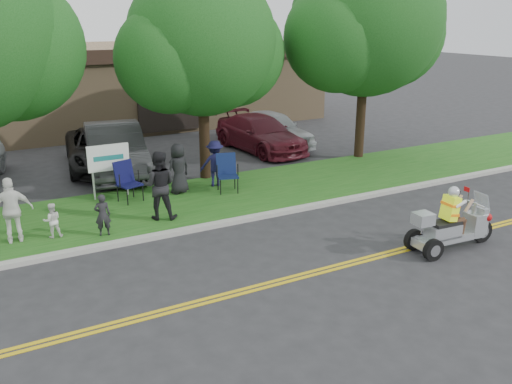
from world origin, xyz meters
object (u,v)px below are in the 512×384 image
lawn_chair_a (227,170)px  parked_car_right (260,133)px  parked_car_left (115,150)px  parked_car_mid (101,149)px  spectator_adult_mid (159,185)px  lawn_chair_b (127,179)px  spectator_adult_right (12,210)px  parked_car_far_right (272,129)px  trike_scooter (451,228)px

lawn_chair_a → parked_car_right: bearing=66.3°
parked_car_left → parked_car_mid: 1.13m
spectator_adult_mid → parked_car_mid: spectator_adult_mid is taller
lawn_chair_b → parked_car_mid: parked_car_mid is taller
spectator_adult_right → parked_car_far_right: spectator_adult_right is taller
parked_car_left → parked_car_far_right: 7.12m
trike_scooter → parked_car_mid: 12.84m
parked_car_mid → parked_car_far_right: size_ratio=1.14×
parked_car_mid → parked_car_far_right: 7.30m
lawn_chair_b → parked_car_far_right: size_ratio=0.27×
parked_car_left → parked_car_right: bearing=14.4°
spectator_adult_right → parked_car_mid: 7.23m
parked_car_far_right → spectator_adult_right: bearing=-154.1°
spectator_adult_right → parked_car_far_right: size_ratio=0.36×
lawn_chair_a → lawn_chair_b: bearing=-175.2°
spectator_adult_right → trike_scooter: bearing=153.5°
lawn_chair_b → parked_car_mid: bearing=68.3°
lawn_chair_a → parked_car_left: (-2.51, 3.97, 0.11)m
trike_scooter → parked_car_far_right: size_ratio=0.54×
parked_car_far_right → lawn_chair_a: bearing=-136.1°
parked_car_mid → spectator_adult_right: bearing=-111.4°
lawn_chair_b → parked_car_left: 3.44m
lawn_chair_b → spectator_adult_mid: (0.37, -1.93, 0.27)m
parked_car_far_right → spectator_adult_mid: bearing=-142.4°
lawn_chair_b → parked_car_left: (0.54, 3.40, 0.10)m
trike_scooter → spectator_adult_mid: size_ratio=1.30×
parked_car_far_right → trike_scooter: bearing=-102.1°
trike_scooter → spectator_adult_right: (-9.22, 5.26, 0.37)m
spectator_adult_mid → lawn_chair_a: bearing=-126.3°
spectator_adult_mid → parked_car_right: (6.41, 5.96, -0.33)m
parked_car_left → parked_car_mid: parked_car_left is taller
parked_car_mid → parked_car_right: 6.52m
lawn_chair_b → parked_car_far_right: (7.58, 4.42, -0.01)m
parked_car_mid → spectator_adult_mid: bearing=-80.9°
parked_car_left → parked_car_mid: (-0.26, 1.09, -0.17)m
trike_scooter → parked_car_right: size_ratio=0.49×
parked_car_left → spectator_adult_right: bearing=-117.8°
spectator_adult_mid → parked_car_left: spectator_adult_mid is taller
lawn_chair_a → parked_car_right: size_ratio=0.24×
lawn_chair_b → parked_car_right: parked_car_right is taller
lawn_chair_b → parked_car_right: bearing=12.5°
spectator_adult_mid → parked_car_mid: (-0.09, 6.42, -0.33)m
parked_car_right → parked_car_far_right: bearing=21.1°
parked_car_mid → parked_car_right: size_ratio=1.04×
lawn_chair_a → spectator_adult_mid: spectator_adult_mid is taller
parked_car_mid → parked_car_left: bearing=-68.3°
lawn_chair_a → spectator_adult_right: spectator_adult_right is taller
lawn_chair_a → parked_car_left: parked_car_left is taller
lawn_chair_a → spectator_adult_mid: 3.01m
trike_scooter → spectator_adult_mid: 7.56m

